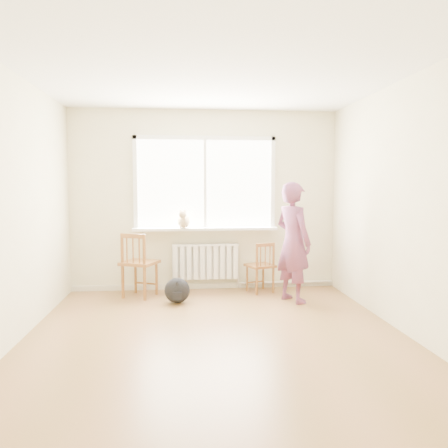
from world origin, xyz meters
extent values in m
plane|color=#8C5F39|center=(0.00, 0.00, 0.00)|extent=(4.50, 4.50, 0.00)
plane|color=white|center=(0.00, 0.00, 2.70)|extent=(4.50, 4.50, 0.00)
cube|color=beige|center=(0.00, 2.25, 1.35)|extent=(4.00, 0.01, 2.70)
cube|color=white|center=(0.00, 2.23, 1.60)|extent=(2.00, 0.02, 1.30)
cube|color=white|center=(0.00, 2.21, 2.28)|extent=(2.12, 0.05, 0.06)
cube|color=white|center=(-1.03, 2.21, 1.60)|extent=(0.06, 0.05, 1.42)
cube|color=white|center=(1.03, 2.21, 1.60)|extent=(0.06, 0.05, 1.42)
cube|color=white|center=(0.00, 2.21, 1.60)|extent=(0.04, 0.05, 1.30)
cube|color=white|center=(0.00, 2.14, 0.93)|extent=(2.15, 0.22, 0.04)
cube|color=white|center=(0.00, 2.20, 0.43)|extent=(1.00, 0.02, 0.55)
cube|color=white|center=(0.00, 2.15, 0.43)|extent=(1.00, 0.10, 0.51)
cube|color=white|center=(0.00, 2.15, 0.69)|extent=(1.00, 0.12, 0.03)
cylinder|color=silver|center=(1.25, 2.19, 0.08)|extent=(1.40, 0.04, 0.04)
cube|color=beige|center=(0.00, 2.23, 0.04)|extent=(4.00, 0.03, 0.08)
cube|color=brown|center=(-0.95, 1.85, 0.49)|extent=(0.59, 0.58, 0.04)
cylinder|color=brown|center=(-0.72, 1.93, 0.24)|extent=(0.04, 0.04, 0.49)
cylinder|color=brown|center=(-1.04, 2.08, 0.24)|extent=(0.04, 0.04, 0.49)
cylinder|color=brown|center=(-0.87, 1.62, 0.24)|extent=(0.04, 0.04, 0.49)
cylinder|color=brown|center=(-1.18, 1.76, 0.24)|extent=(0.04, 0.04, 0.49)
cylinder|color=brown|center=(-0.87, 1.62, 0.46)|extent=(0.04, 0.04, 0.92)
cylinder|color=brown|center=(-1.18, 1.76, 0.46)|extent=(0.04, 0.04, 0.92)
cube|color=brown|center=(-1.02, 1.69, 0.88)|extent=(0.35, 0.19, 0.06)
cylinder|color=brown|center=(-0.93, 1.65, 0.69)|extent=(0.02, 0.02, 0.37)
cylinder|color=brown|center=(-1.02, 1.69, 0.69)|extent=(0.02, 0.02, 0.37)
cylinder|color=brown|center=(-1.11, 1.73, 0.69)|extent=(0.02, 0.02, 0.37)
cube|color=brown|center=(0.80, 1.93, 0.40)|extent=(0.47, 0.46, 0.04)
cylinder|color=brown|center=(0.88, 2.11, 0.20)|extent=(0.03, 0.03, 0.40)
cylinder|color=brown|center=(0.61, 2.01, 0.20)|extent=(0.03, 0.03, 0.40)
cylinder|color=brown|center=(0.98, 1.85, 0.20)|extent=(0.03, 0.03, 0.40)
cylinder|color=brown|center=(0.71, 1.75, 0.20)|extent=(0.03, 0.03, 0.40)
cylinder|color=brown|center=(0.98, 1.85, 0.37)|extent=(0.04, 0.04, 0.75)
cylinder|color=brown|center=(0.71, 1.75, 0.37)|extent=(0.04, 0.04, 0.75)
cube|color=brown|center=(0.85, 1.80, 0.72)|extent=(0.29, 0.14, 0.05)
cylinder|color=brown|center=(0.92, 1.83, 0.56)|extent=(0.02, 0.02, 0.30)
cylinder|color=brown|center=(0.85, 1.80, 0.56)|extent=(0.02, 0.02, 0.30)
cylinder|color=brown|center=(0.77, 1.77, 0.56)|extent=(0.02, 0.02, 0.30)
imported|color=#B53C4E|center=(1.15, 1.39, 0.81)|extent=(0.63, 0.71, 1.62)
ellipsoid|color=beige|center=(-0.32, 2.07, 1.05)|extent=(0.22, 0.30, 0.21)
sphere|color=beige|center=(-0.34, 1.93, 1.16)|extent=(0.12, 0.12, 0.12)
cone|color=beige|center=(-0.37, 1.94, 1.22)|extent=(0.04, 0.04, 0.05)
cone|color=beige|center=(-0.31, 1.93, 1.22)|extent=(0.04, 0.04, 0.05)
cylinder|color=beige|center=(-0.30, 2.22, 0.99)|extent=(0.05, 0.19, 0.03)
cylinder|color=beige|center=(-0.37, 1.97, 1.00)|extent=(0.03, 0.03, 0.10)
cylinder|color=beige|center=(-0.30, 1.96, 1.00)|extent=(0.03, 0.03, 0.10)
ellipsoid|color=black|center=(-0.42, 1.44, 0.17)|extent=(0.35, 0.27, 0.34)
camera|label=1|loc=(-0.35, -4.34, 1.57)|focal=35.00mm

